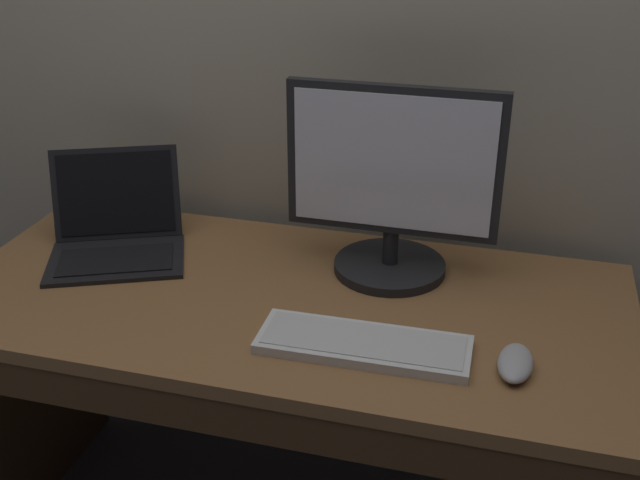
% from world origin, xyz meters
% --- Properties ---
extents(desk, '(1.45, 0.68, 0.73)m').
position_xyz_m(desk, '(0.00, -0.01, 0.53)').
color(desk, olive).
rests_on(desk, ground).
extents(laptop_black, '(0.39, 0.38, 0.22)m').
position_xyz_m(laptop_black, '(-0.44, 0.09, 0.78)').
color(laptop_black, black).
rests_on(laptop_black, desk).
extents(external_monitor, '(0.46, 0.25, 0.43)m').
position_xyz_m(external_monitor, '(0.19, 0.16, 0.92)').
color(external_monitor, black).
rests_on(external_monitor, desk).
extents(wired_keyboard, '(0.40, 0.14, 0.02)m').
position_xyz_m(wired_keyboard, '(0.21, -0.16, 0.74)').
color(wired_keyboard, white).
rests_on(wired_keyboard, desk).
extents(computer_mouse, '(0.07, 0.13, 0.03)m').
position_xyz_m(computer_mouse, '(0.48, -0.15, 0.74)').
color(computer_mouse, '#B7B7BC').
rests_on(computer_mouse, desk).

